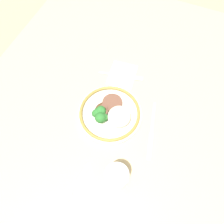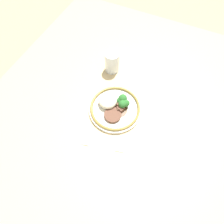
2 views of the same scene
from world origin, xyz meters
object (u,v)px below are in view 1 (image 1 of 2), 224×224
knife (152,132)px  juice_glass (116,178)px  plate (110,113)px  fork (125,76)px  spoon (71,191)px

knife → juice_glass: bearing=-27.2°
plate → fork: size_ratio=1.35×
plate → spoon: size_ratio=1.60×
plate → juice_glass: (0.21, 0.11, 0.03)m
plate → spoon: 0.30m
plate → juice_glass: 0.24m
fork → plate: bearing=-97.9°
spoon → plate: bearing=-174.8°
plate → spoon: plate is taller
fork → knife: size_ratio=0.80×
plate → juice_glass: juice_glass is taller
plate → knife: bearing=89.3°
fork → juice_glass: bearing=-84.9°
juice_glass → spoon: size_ratio=0.74×
fork → knife: fork is taller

